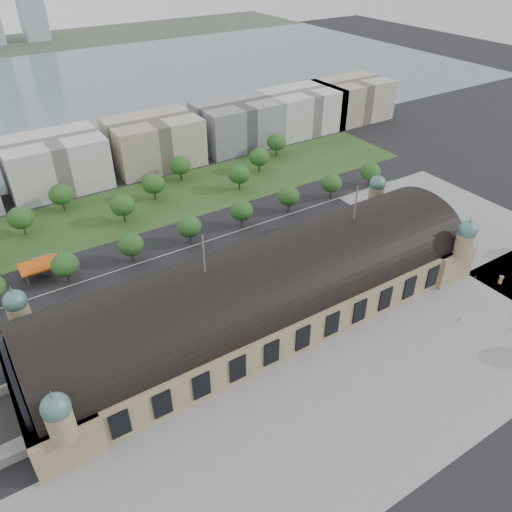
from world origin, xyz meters
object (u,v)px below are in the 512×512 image
pedestrian_0 (459,320)px  petrol_station (42,264)px  parked_car_2 (17,353)px  pedestrian_2 (475,277)px  bus_west (214,272)px  traffic_car_3 (167,269)px  traffic_car_4 (203,268)px  bus_mid (241,262)px  traffic_car_6 (390,201)px  parked_car_6 (115,326)px  parked_car_4 (66,345)px  parked_car_0 (33,356)px  advertising_column (501,280)px  parked_car_1 (87,336)px  parked_car_3 (127,321)px  parked_car_5 (142,307)px  bus_east (297,236)px  traffic_car_5 (315,220)px

pedestrian_0 → petrol_station: bearing=148.3°
parked_car_2 → pedestrian_2: 153.66m
bus_west → traffic_car_3: bearing=42.2°
traffic_car_4 → bus_mid: size_ratio=0.32×
traffic_car_3 → traffic_car_6: 107.66m
parked_car_6 → bus_mid: 51.45m
parked_car_4 → parked_car_2: bearing=-146.9°
parked_car_0 → pedestrian_0: size_ratio=2.98×
traffic_car_4 → advertising_column: (84.54, -64.55, 0.87)m
petrol_station → parked_car_1: size_ratio=3.05×
parked_car_4 → advertising_column: bearing=29.8°
parked_car_2 → bus_mid: 79.32m
parked_car_1 → parked_car_6: (8.78, -0.30, 0.09)m
traffic_car_3 → parked_car_3: (-22.49, -19.24, 0.07)m
parked_car_1 → pedestrian_0: (102.25, -57.24, 0.16)m
traffic_car_4 → parked_car_6: 40.17m
parked_car_6 → advertising_column: 132.90m
parked_car_4 → parked_car_6: parked_car_6 is taller
parked_car_2 → parked_car_5: 39.00m
traffic_car_4 → parked_car_2: 66.93m
traffic_car_6 → parked_car_1: traffic_car_6 is taller
bus_east → pedestrian_2: size_ratio=7.60×
parked_car_3 → pedestrian_2: size_ratio=2.87×
traffic_car_3 → parked_car_2: bearing=110.2°
petrol_station → parked_car_4: petrol_station is taller
traffic_car_3 → parked_car_6: 32.87m
traffic_car_4 → bus_east: bus_east is taller
parked_car_5 → bus_west: (28.91, 2.93, 1.00)m
traffic_car_6 → pedestrian_0: pedestrian_0 is taller
parked_car_4 → bus_west: (54.96, 6.93, 1.13)m
bus_mid → traffic_car_5: bearing=-73.4°
parked_car_1 → parked_car_3: 12.95m
bus_east → pedestrian_2: 67.41m
parked_car_6 → bus_east: (79.79, 11.00, 1.01)m
parked_car_0 → parked_car_6: parked_car_0 is taller
petrol_station → bus_mid: 72.46m
traffic_car_3 → parked_car_1: bearing=122.9°
traffic_car_6 → parked_car_4: (-149.53, -13.42, -0.08)m
bus_east → pedestrian_0: (13.68, -67.94, -0.94)m
bus_east → bus_mid: bearing=102.0°
traffic_car_3 → parked_car_3: size_ratio=1.07×
parked_car_3 → pedestrian_0: parked_car_3 is taller
traffic_car_6 → parked_car_2: size_ratio=0.98×
traffic_car_4 → traffic_car_6: size_ratio=0.78×
traffic_car_3 → bus_west: bearing=-128.8°
traffic_car_3 → traffic_car_6: bearing=-88.3°
petrol_station → traffic_car_6: 148.79m
parked_car_3 → bus_mid: (46.76, 7.31, 0.98)m
petrol_station → parked_car_3: petrol_station is taller
petrol_station → bus_east: 97.07m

